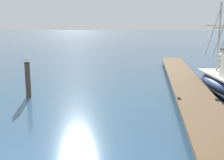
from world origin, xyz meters
name	(u,v)px	position (x,y,z in m)	size (l,w,h in m)	color
floating_dock	(185,81)	(5.58, 12.64, 0.36)	(3.00, 23.20, 0.53)	brown
mooring_piling	(28,79)	(-2.49, 8.72, 0.95)	(0.30, 0.30, 1.82)	#4C3D2D
perched_seagull	(27,59)	(-2.49, 8.72, 1.97)	(0.22, 0.37, 0.27)	gold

